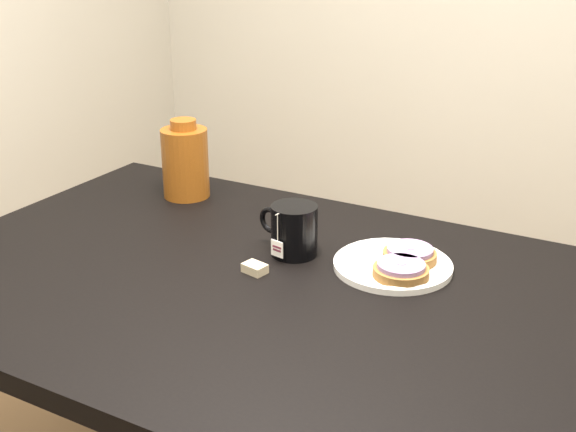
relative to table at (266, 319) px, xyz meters
The scene contains 7 objects.
table is the anchor object (origin of this frame).
plate 0.27m from the table, 40.99° to the left, with size 0.23×0.23×0.02m.
bagel_back 0.31m from the table, 41.54° to the left, with size 0.13×0.13×0.03m.
bagel_front 0.28m from the table, 27.54° to the left, with size 0.15×0.15×0.03m.
mug 0.19m from the table, 95.40° to the left, with size 0.15×0.11×0.11m.
teabag_pouch 0.10m from the table, 151.53° to the left, with size 0.04×0.03×0.02m, color #C6B793.
bagel_package 0.53m from the table, 143.20° to the left, with size 0.13×0.13×0.19m.
Camera 1 is at (0.62, -1.05, 1.38)m, focal length 45.00 mm.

